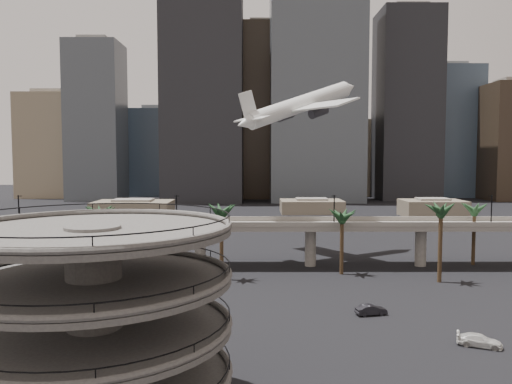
{
  "coord_description": "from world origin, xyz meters",
  "views": [
    {
      "loc": [
        -0.11,
        -43.31,
        21.69
      ],
      "look_at": [
        0.06,
        28.0,
        16.71
      ],
      "focal_mm": 35.0,
      "sensor_mm": 36.0,
      "label": 1
    }
  ],
  "objects_px": {
    "airborne_jet": "(300,105)",
    "car_b": "(371,310)",
    "overpass": "(255,229)",
    "car_a": "(162,332)",
    "parking_ramp": "(94,305)",
    "car_c": "(479,340)"
  },
  "relations": [
    {
      "from": "airborne_jet",
      "to": "car_b",
      "type": "bearing_deg",
      "value": -117.21
    },
    {
      "from": "overpass",
      "to": "car_a",
      "type": "height_order",
      "value": "overpass"
    },
    {
      "from": "overpass",
      "to": "car_b",
      "type": "relative_size",
      "value": 30.18
    },
    {
      "from": "parking_ramp",
      "to": "car_c",
      "type": "height_order",
      "value": "parking_ramp"
    },
    {
      "from": "car_b",
      "to": "car_a",
      "type": "bearing_deg",
      "value": 96.35
    },
    {
      "from": "car_b",
      "to": "car_c",
      "type": "bearing_deg",
      "value": -151.76
    },
    {
      "from": "car_c",
      "to": "car_b",
      "type": "bearing_deg",
      "value": 62.85
    },
    {
      "from": "airborne_jet",
      "to": "car_c",
      "type": "xyz_separation_m",
      "value": [
        15.85,
        -53.92,
        -32.31
      ]
    },
    {
      "from": "airborne_jet",
      "to": "car_c",
      "type": "relative_size",
      "value": 6.1
    },
    {
      "from": "overpass",
      "to": "airborne_jet",
      "type": "xyz_separation_m",
      "value": [
        9.82,
        11.36,
        25.68
      ]
    },
    {
      "from": "overpass",
      "to": "car_c",
      "type": "distance_m",
      "value": 50.14
    },
    {
      "from": "airborne_jet",
      "to": "car_a",
      "type": "height_order",
      "value": "airborne_jet"
    },
    {
      "from": "parking_ramp",
      "to": "overpass",
      "type": "xyz_separation_m",
      "value": [
        13.0,
        59.0,
        -2.5
      ]
    },
    {
      "from": "airborne_jet",
      "to": "car_c",
      "type": "height_order",
      "value": "airborne_jet"
    },
    {
      "from": "parking_ramp",
      "to": "car_a",
      "type": "bearing_deg",
      "value": 84.61
    },
    {
      "from": "parking_ramp",
      "to": "car_a",
      "type": "relative_size",
      "value": 4.58
    },
    {
      "from": "parking_ramp",
      "to": "car_c",
      "type": "xyz_separation_m",
      "value": [
        38.67,
        16.44,
        -9.13
      ]
    },
    {
      "from": "car_a",
      "to": "parking_ramp",
      "type": "bearing_deg",
      "value": 163.75
    },
    {
      "from": "car_a",
      "to": "car_c",
      "type": "relative_size",
      "value": 0.99
    },
    {
      "from": "airborne_jet",
      "to": "car_c",
      "type": "bearing_deg",
      "value": -109.0
    },
    {
      "from": "parking_ramp",
      "to": "airborne_jet",
      "type": "height_order",
      "value": "airborne_jet"
    },
    {
      "from": "car_a",
      "to": "car_c",
      "type": "xyz_separation_m",
      "value": [
        36.89,
        -2.44,
        -0.12
      ]
    }
  ]
}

